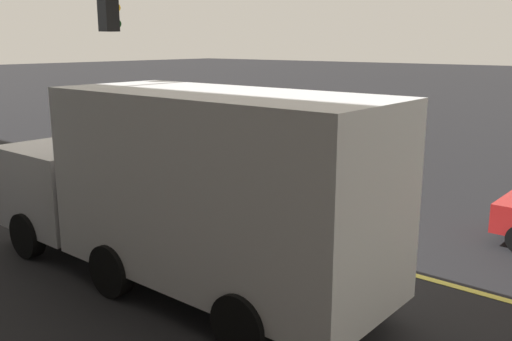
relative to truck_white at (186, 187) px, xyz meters
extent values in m
plane|color=black|center=(0.41, -2.89, -1.78)|extent=(200.00, 200.00, 0.00)
cube|color=#D8CC4C|center=(0.41, -2.89, -1.77)|extent=(80.00, 0.16, 0.01)
cube|color=silver|center=(3.39, 0.00, -0.50)|extent=(2.29, 2.35, 1.65)
cube|color=silver|center=(-0.77, 0.00, 0.16)|extent=(5.74, 2.35, 2.96)
cylinder|color=black|center=(3.39, 1.12, -1.33)|extent=(0.90, 0.28, 0.90)
cylinder|color=black|center=(3.39, -1.12, -1.33)|extent=(0.90, 0.28, 0.90)
cylinder|color=black|center=(-2.21, 1.12, -1.33)|extent=(0.90, 0.28, 0.90)
cylinder|color=black|center=(-2.21, -1.12, -1.33)|extent=(0.90, 0.28, 0.90)
cylinder|color=black|center=(0.66, 1.12, -1.33)|extent=(0.90, 0.28, 0.90)
cylinder|color=black|center=(0.66, -1.12, -1.33)|extent=(0.90, 0.28, 0.90)
cube|color=black|center=(2.49, -0.43, 3.03)|extent=(0.28, 0.30, 0.90)
sphere|color=gold|center=(2.49, -0.61, 3.03)|extent=(0.18, 0.18, 0.18)
sphere|color=black|center=(2.49, -0.61, 2.73)|extent=(0.18, 0.18, 0.18)
camera|label=1|loc=(-6.74, 6.28, 2.38)|focal=39.20mm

